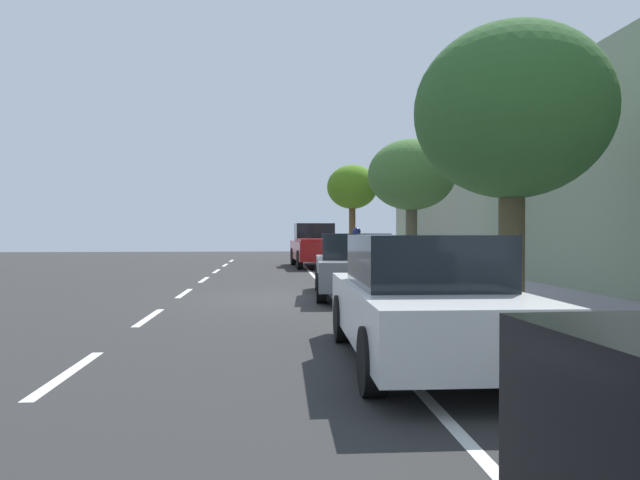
# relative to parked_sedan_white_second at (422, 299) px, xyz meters

# --- Properties ---
(ground) EXTENTS (66.30, 66.30, 0.00)m
(ground) POSITION_rel_parked_sedan_white_second_xyz_m (-1.13, 6.79, -0.75)
(ground) COLOR #2B2B2B
(sidewalk) EXTENTS (4.33, 41.44, 0.15)m
(sidewalk) POSITION_rel_parked_sedan_white_second_xyz_m (3.38, 6.79, -0.68)
(sidewalk) COLOR #9C93A0
(sidewalk) RESTS_ON ground
(curb_edge) EXTENTS (0.16, 41.44, 0.15)m
(curb_edge) POSITION_rel_parked_sedan_white_second_xyz_m (1.13, 6.79, -0.68)
(curb_edge) COLOR gray
(curb_edge) RESTS_ON ground
(lane_stripe_centre) EXTENTS (0.14, 40.00, 0.01)m
(lane_stripe_centre) POSITION_rel_parked_sedan_white_second_xyz_m (-4.01, 6.08, -0.75)
(lane_stripe_centre) COLOR white
(lane_stripe_centre) RESTS_ON ground
(lane_stripe_bike_edge) EXTENTS (0.12, 41.44, 0.01)m
(lane_stripe_bike_edge) POSITION_rel_parked_sedan_white_second_xyz_m (-0.34, 6.79, -0.75)
(lane_stripe_bike_edge) COLOR white
(lane_stripe_bike_edge) RESTS_ON ground
(building_facade) EXTENTS (0.50, 41.44, 5.84)m
(building_facade) POSITION_rel_parked_sedan_white_second_xyz_m (5.79, 6.79, 2.17)
(building_facade) COLOR gray
(building_facade) RESTS_ON ground
(parked_sedan_white_second) EXTENTS (1.89, 4.43, 1.52)m
(parked_sedan_white_second) POSITION_rel_parked_sedan_white_second_xyz_m (0.00, 0.00, 0.00)
(parked_sedan_white_second) COLOR white
(parked_sedan_white_second) RESTS_ON ground
(parked_sedan_grey_mid) EXTENTS (2.05, 4.50, 1.52)m
(parked_sedan_grey_mid) POSITION_rel_parked_sedan_white_second_xyz_m (0.18, 7.22, 0.00)
(parked_sedan_grey_mid) COLOR slate
(parked_sedan_grey_mid) RESTS_ON ground
(parked_pickup_red_far) EXTENTS (2.20, 5.38, 1.95)m
(parked_pickup_red_far) POSITION_rel_parked_sedan_white_second_xyz_m (0.15, 19.14, 0.15)
(parked_pickup_red_far) COLOR maroon
(parked_pickup_red_far) RESTS_ON ground
(bicycle_at_curb) EXTENTS (1.45, 1.08, 0.78)m
(bicycle_at_curb) POSITION_rel_parked_sedan_white_second_xyz_m (0.67, 11.90, -0.37)
(bicycle_at_curb) COLOR black
(bicycle_at_curb) RESTS_ON ground
(cyclist_with_backpack) EXTENTS (0.52, 0.56, 1.70)m
(cyclist_with_backpack) POSITION_rel_parked_sedan_white_second_xyz_m (0.89, 11.44, 0.29)
(cyclist_with_backpack) COLOR #C6B284
(cyclist_with_backpack) RESTS_ON ground
(street_tree_mid_block) EXTENTS (3.45, 3.45, 5.08)m
(street_tree_mid_block) POSITION_rel_parked_sedan_white_second_xyz_m (2.45, 3.23, 2.90)
(street_tree_mid_block) COLOR #494028
(street_tree_mid_block) RESTS_ON sidewalk
(street_tree_far_end) EXTENTS (2.66, 2.66, 4.23)m
(street_tree_far_end) POSITION_rel_parked_sedan_white_second_xyz_m (2.45, 10.74, 2.52)
(street_tree_far_end) COLOR #4B4732
(street_tree_far_end) RESTS_ON sidewalk
(street_tree_corner) EXTENTS (2.69, 2.69, 4.99)m
(street_tree_corner) POSITION_rel_parked_sedan_white_second_xyz_m (2.45, 24.14, 3.17)
(street_tree_corner) COLOR brown
(street_tree_corner) RESTS_ON sidewalk
(fire_hydrant) EXTENTS (0.22, 0.22, 0.84)m
(fire_hydrant) POSITION_rel_parked_sedan_white_second_xyz_m (1.56, 8.69, -0.17)
(fire_hydrant) COLOR red
(fire_hydrant) RESTS_ON sidewalk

